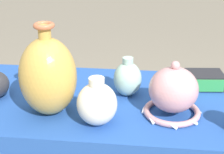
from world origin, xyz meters
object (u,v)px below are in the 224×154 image
object	(u,v)px
vase_tall_bulbous	(48,76)
mosaic_tile_box	(204,80)
jar_round_ivory	(97,103)
jar_round_celadon	(128,79)
vase_dome_bell	(173,93)

from	to	relation	value
vase_tall_bulbous	mosaic_tile_box	world-z (taller)	vase_tall_bulbous
jar_round_ivory	jar_round_celadon	size ratio (longest dim) A/B	1.07
vase_tall_bulbous	jar_round_ivory	xyz separation A→B (m)	(0.18, -0.06, -0.07)
vase_tall_bulbous	vase_dome_bell	size ratio (longest dim) A/B	1.54
vase_dome_bell	jar_round_celadon	bearing A→B (deg)	141.01
jar_round_celadon	mosaic_tile_box	bearing A→B (deg)	19.31
vase_tall_bulbous	mosaic_tile_box	size ratio (longest dim) A/B	2.07
vase_dome_bell	jar_round_celadon	world-z (taller)	vase_dome_bell
jar_round_ivory	jar_round_celadon	world-z (taller)	jar_round_ivory
mosaic_tile_box	jar_round_celadon	distance (m)	0.34
vase_dome_bell	mosaic_tile_box	distance (m)	0.30
vase_tall_bulbous	vase_dome_bell	world-z (taller)	vase_tall_bulbous
vase_tall_bulbous	jar_round_ivory	world-z (taller)	vase_tall_bulbous
jar_round_celadon	jar_round_ivory	bearing A→B (deg)	-110.96
vase_dome_bell	mosaic_tile_box	bearing A→B (deg)	59.64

